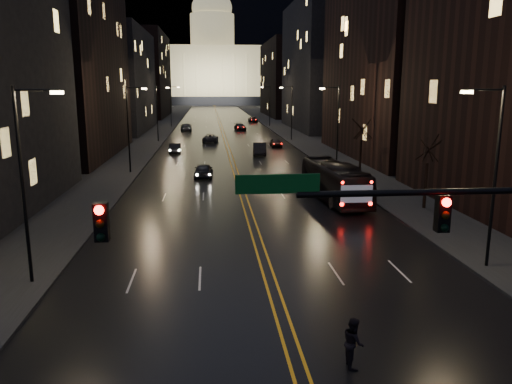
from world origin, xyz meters
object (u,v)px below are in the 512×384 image
object	(u,v)px
bus	(335,182)
oncoming_car_b	(175,148)
pedestrian_b	(353,342)
oncoming_car_a	(203,170)
receding_car_a	(260,149)

from	to	relation	value
bus	oncoming_car_b	bearing A→B (deg)	111.43
oncoming_car_b	pedestrian_b	xyz separation A→B (m)	(9.11, -53.63, 0.13)
oncoming_car_b	oncoming_car_a	bearing A→B (deg)	100.70
pedestrian_b	bus	bearing A→B (deg)	-11.33
bus	oncoming_car_b	xyz separation A→B (m)	(-14.48, 29.80, -0.80)
oncoming_car_b	pedestrian_b	distance (m)	54.40
oncoming_car_a	pedestrian_b	size ratio (longest dim) A/B	2.60
oncoming_car_a	oncoming_car_b	xyz separation A→B (m)	(-3.96, 18.87, -0.04)
oncoming_car_a	receding_car_a	xyz separation A→B (m)	(7.29, 16.26, 0.07)
oncoming_car_a	receding_car_a	distance (m)	17.82
oncoming_car_a	bus	bearing A→B (deg)	136.90
oncoming_car_a	oncoming_car_b	distance (m)	19.28
receding_car_a	pedestrian_b	world-z (taller)	pedestrian_b
oncoming_car_a	receding_car_a	bearing A→B (deg)	-111.14
oncoming_car_b	receding_car_a	world-z (taller)	receding_car_a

